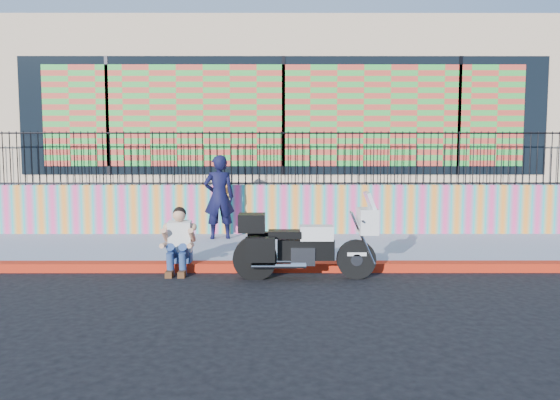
{
  "coord_description": "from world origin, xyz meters",
  "views": [
    {
      "loc": [
        -0.11,
        -9.02,
        2.01
      ],
      "look_at": [
        -0.09,
        1.2,
        1.09
      ],
      "focal_mm": 35.0,
      "sensor_mm": 36.0,
      "label": 1
    }
  ],
  "objects": [
    {
      "name": "ground",
      "position": [
        0.0,
        0.0,
        0.0
      ],
      "size": [
        90.0,
        90.0,
        0.0
      ],
      "primitive_type": "plane",
      "color": "black",
      "rests_on": "ground"
    },
    {
      "name": "red_curb",
      "position": [
        0.0,
        0.0,
        0.07
      ],
      "size": [
        16.0,
        0.3,
        0.15
      ],
      "primitive_type": "cube",
      "color": "#A5250B",
      "rests_on": "ground"
    },
    {
      "name": "sidewalk",
      "position": [
        0.0,
        1.65,
        0.07
      ],
      "size": [
        16.0,
        3.0,
        0.15
      ],
      "primitive_type": "cube",
      "color": "gray",
      "rests_on": "ground"
    },
    {
      "name": "mural_wall",
      "position": [
        0.0,
        3.25,
        0.7
      ],
      "size": [
        16.0,
        0.2,
        1.1
      ],
      "primitive_type": "cube",
      "color": "#ED3E82",
      "rests_on": "sidewalk"
    },
    {
      "name": "metal_fence",
      "position": [
        0.0,
        3.25,
        1.85
      ],
      "size": [
        15.8,
        0.04,
        1.2
      ],
      "primitive_type": null,
      "color": "black",
      "rests_on": "mural_wall"
    },
    {
      "name": "elevated_platform",
      "position": [
        0.0,
        8.35,
        0.62
      ],
      "size": [
        16.0,
        10.0,
        1.25
      ],
      "primitive_type": "cube",
      "color": "gray",
      "rests_on": "ground"
    },
    {
      "name": "storefront_building",
      "position": [
        0.0,
        8.13,
        3.25
      ],
      "size": [
        14.0,
        8.06,
        4.0
      ],
      "color": "tan",
      "rests_on": "elevated_platform"
    },
    {
      "name": "police_motorcycle",
      "position": [
        0.27,
        -0.55,
        0.58
      ],
      "size": [
        2.22,
        0.73,
        1.38
      ],
      "color": "black",
      "rests_on": "ground"
    },
    {
      "name": "police_officer",
      "position": [
        -1.38,
        2.49,
        1.04
      ],
      "size": [
        0.72,
        0.55,
        1.78
      ],
      "primitive_type": "imported",
      "rotation": [
        0.0,
        0.0,
        3.36
      ],
      "color": "black",
      "rests_on": "sidewalk"
    },
    {
      "name": "seated_man",
      "position": [
        -1.76,
        -0.16,
        0.45
      ],
      "size": [
        0.54,
        0.71,
        1.06
      ],
      "color": "navy",
      "rests_on": "ground"
    }
  ]
}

